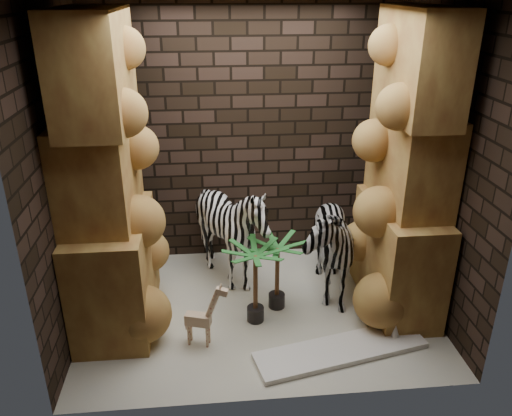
{
  "coord_description": "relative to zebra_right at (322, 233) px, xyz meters",
  "views": [
    {
      "loc": [
        -0.46,
        -4.37,
        3.09
      ],
      "look_at": [
        -0.01,
        0.15,
        1.08
      ],
      "focal_mm": 35.65,
      "sensor_mm": 36.0,
      "label": 1
    }
  ],
  "objects": [
    {
      "name": "wall_right",
      "position": [
        1.05,
        -0.31,
        0.81
      ],
      "size": [
        0.0,
        3.0,
        3.0
      ],
      "primitive_type": "plane",
      "rotation": [
        1.57,
        0.0,
        -1.57
      ],
      "color": "black",
      "rests_on": "ground"
    },
    {
      "name": "wall_left",
      "position": [
        -2.45,
        -0.31,
        0.81
      ],
      "size": [
        0.0,
        3.0,
        3.0
      ],
      "primitive_type": "plane",
      "rotation": [
        1.57,
        0.0,
        1.57
      ],
      "color": "black",
      "rests_on": "ground"
    },
    {
      "name": "wall_back",
      "position": [
        -0.7,
        0.94,
        0.81
      ],
      "size": [
        3.5,
        0.0,
        3.5
      ],
      "primitive_type": "plane",
      "rotation": [
        1.57,
        0.0,
        0.0
      ],
      "color": "black",
      "rests_on": "ground"
    },
    {
      "name": "surfboard",
      "position": [
        -0.03,
        -1.06,
        -0.66
      ],
      "size": [
        1.65,
        0.73,
        0.05
      ],
      "primitive_type": "cube",
      "rotation": [
        0.0,
        0.0,
        0.22
      ],
      "color": "white",
      "rests_on": "floor"
    },
    {
      "name": "wall_front",
      "position": [
        -0.7,
        -1.56,
        0.81
      ],
      "size": [
        3.5,
        0.0,
        3.5
      ],
      "primitive_type": "plane",
      "rotation": [
        -1.57,
        0.0,
        0.0
      ],
      "color": "black",
      "rests_on": "ground"
    },
    {
      "name": "palm_front",
      "position": [
        -0.51,
        -0.28,
        -0.3
      ],
      "size": [
        0.36,
        0.36,
        0.78
      ],
      "primitive_type": null,
      "color": "#1C6319",
      "rests_on": "floor"
    },
    {
      "name": "giraffe_toy",
      "position": [
        -1.32,
        -0.8,
        -0.34
      ],
      "size": [
        0.37,
        0.21,
        0.69
      ],
      "primitive_type": null,
      "rotation": [
        0.0,
        0.0,
        -0.29
      ],
      "color": "beige",
      "rests_on": "floor"
    },
    {
      "name": "palm_back",
      "position": [
        -0.76,
        -0.5,
        -0.27
      ],
      "size": [
        0.36,
        0.36,
        0.83
      ],
      "primitive_type": null,
      "color": "#1C6319",
      "rests_on": "floor"
    },
    {
      "name": "zebra_right",
      "position": [
        0.0,
        0.0,
        0.0
      ],
      "size": [
        0.68,
        1.19,
        1.38
      ],
      "primitive_type": "imported",
      "rotation": [
        0.0,
        0.0,
        -0.04
      ],
      "color": "white",
      "rests_on": "floor"
    },
    {
      "name": "zebra_left",
      "position": [
        -0.94,
        0.22,
        -0.11
      ],
      "size": [
        1.36,
        1.52,
        1.16
      ],
      "primitive_type": "imported",
      "rotation": [
        0.0,
        0.0,
        -0.29
      ],
      "color": "white",
      "rests_on": "floor"
    },
    {
      "name": "floor",
      "position": [
        -0.7,
        -0.31,
        -0.69
      ],
      "size": [
        3.5,
        3.5,
        0.0
      ],
      "primitive_type": "plane",
      "color": "beige",
      "rests_on": "ground"
    },
    {
      "name": "rock_pillar_left",
      "position": [
        -2.1,
        -0.31,
        0.81
      ],
      "size": [
        0.68,
        1.3,
        3.0
      ],
      "primitive_type": null,
      "color": "tan",
      "rests_on": "floor"
    },
    {
      "name": "rock_pillar_right",
      "position": [
        0.72,
        -0.31,
        0.81
      ],
      "size": [
        0.58,
        1.25,
        3.0
      ],
      "primitive_type": null,
      "color": "tan",
      "rests_on": "floor"
    }
  ]
}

